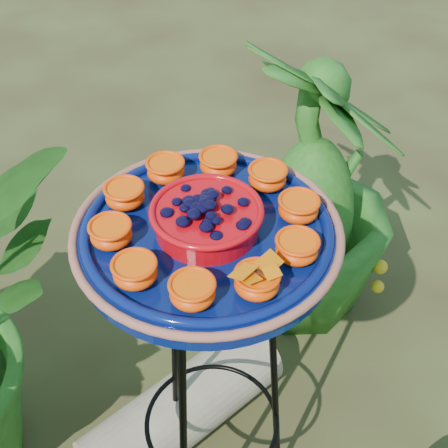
{
  "coord_description": "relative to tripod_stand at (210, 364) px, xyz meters",
  "views": [
    {
      "loc": [
        -0.26,
        -0.67,
        1.7
      ],
      "look_at": [
        0.08,
        0.05,
        0.98
      ],
      "focal_mm": 50.0,
      "sensor_mm": 36.0,
      "label": 1
    }
  ],
  "objects": [
    {
      "name": "tripod_stand",
      "position": [
        0.0,
        0.0,
        0.0
      ],
      "size": [
        0.39,
        0.39,
        0.91
      ],
      "rotation": [
        0.0,
        0.0,
        0.22
      ],
      "color": "black",
      "rests_on": "ground"
    },
    {
      "name": "shrub_back_right",
      "position": [
        0.56,
        0.49,
        -0.07
      ],
      "size": [
        0.59,
        0.59,
        0.96
      ],
      "primitive_type": "imported",
      "rotation": [
        0.0,
        0.0,
        1.67
      ],
      "color": "#204D14",
      "rests_on": "ground"
    },
    {
      "name": "driftwood_log",
      "position": [
        -0.01,
        0.19,
        -0.45
      ],
      "size": [
        0.64,
        0.37,
        0.2
      ],
      "primitive_type": "cylinder",
      "rotation": [
        0.0,
        1.57,
        0.29
      ],
      "color": "tan",
      "rests_on": "ground"
    },
    {
      "name": "feeder_dish",
      "position": [
        0.0,
        -0.0,
        0.4
      ],
      "size": [
        0.55,
        0.55,
        0.11
      ],
      "rotation": [
        0.0,
        0.0,
        0.22
      ],
      "color": "#06134F",
      "rests_on": "tripod_stand"
    }
  ]
}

